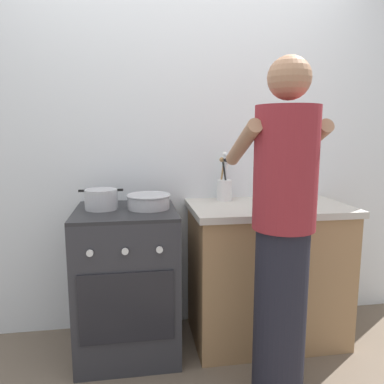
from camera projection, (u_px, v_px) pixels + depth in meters
name	position (u px, v px, depth m)	size (l,w,h in m)	color
ground	(187.00, 356.00, 2.28)	(6.00, 6.00, 0.00)	#6B5B4C
back_wall	(205.00, 147.00, 2.60)	(3.20, 0.10, 2.50)	silver
countertop	(267.00, 272.00, 2.44)	(1.00, 0.60, 0.90)	#99724C
stove_range	(127.00, 281.00, 2.30)	(0.60, 0.62, 0.90)	#2D2D33
pot	(101.00, 199.00, 2.23)	(0.26, 0.19, 0.12)	#B2B2B7
mixing_bowl	(149.00, 201.00, 2.25)	(0.27, 0.27, 0.09)	#B7B7BC
utensil_crock	(224.00, 186.00, 2.50)	(0.10, 0.10, 0.33)	silver
spice_bottle	(270.00, 198.00, 2.36)	(0.04, 0.04, 0.09)	silver
person	(283.00, 236.00, 1.80)	(0.41, 0.50, 1.70)	black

